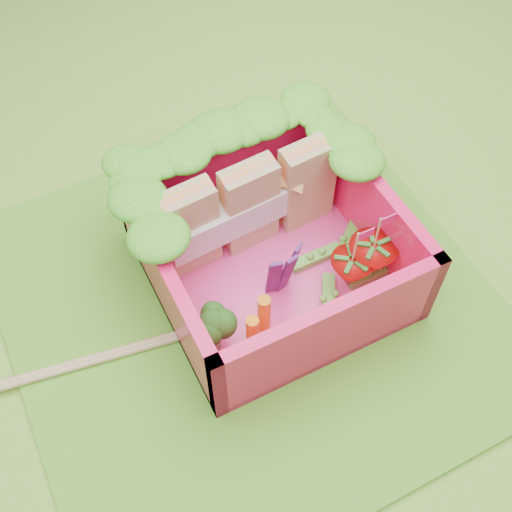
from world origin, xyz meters
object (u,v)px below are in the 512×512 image
object	(u,v)px
strawberry_left	(350,272)
strawberry_right	(370,260)
sandwich_stack	(250,205)
broccoli	(208,328)
chopsticks	(64,368)
bento_box	(272,247)

from	to	relation	value
strawberry_left	strawberry_right	xyz separation A→B (m)	(0.14, 0.01, 0.01)
sandwich_stack	strawberry_left	distance (m)	0.67
broccoli	strawberry_left	size ratio (longest dim) A/B	0.71
strawberry_left	chopsticks	size ratio (longest dim) A/B	0.19
broccoli	strawberry_right	xyz separation A→B (m)	(0.99, 0.00, -0.04)
sandwich_stack	strawberry_right	distance (m)	0.74
broccoli	strawberry_left	distance (m)	0.86
strawberry_left	sandwich_stack	bearing A→B (deg)	120.66
sandwich_stack	strawberry_left	world-z (taller)	sandwich_stack
bento_box	broccoli	size ratio (longest dim) A/B	3.84
bento_box	strawberry_left	size ratio (longest dim) A/B	2.71
bento_box	strawberry_right	xyz separation A→B (m)	(0.48, -0.28, -0.08)
sandwich_stack	chopsticks	bearing A→B (deg)	-165.87
chopsticks	broccoli	bearing A→B (deg)	-18.14
bento_box	strawberry_right	distance (m)	0.56
broccoli	strawberry_left	bearing A→B (deg)	-0.32
sandwich_stack	chopsticks	size ratio (longest dim) A/B	0.43
chopsticks	strawberry_right	bearing A→B (deg)	-7.81
bento_box	strawberry_left	world-z (taller)	bento_box
bento_box	strawberry_left	xyz separation A→B (m)	(0.34, -0.29, -0.10)
strawberry_left	chopsticks	world-z (taller)	strawberry_left
bento_box	broccoli	distance (m)	0.59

